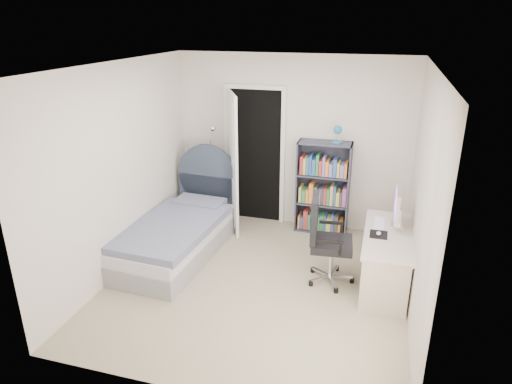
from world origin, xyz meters
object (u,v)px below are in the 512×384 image
(bed, at_px, (180,233))
(floor_lamp, at_px, (213,183))
(bookcase, at_px, (323,191))
(office_chair, at_px, (325,236))
(desk, at_px, (386,256))
(nightstand, at_px, (218,199))

(bed, bearing_deg, floor_lamp, 87.11)
(bookcase, bearing_deg, floor_lamp, -176.66)
(office_chair, bearing_deg, floor_lamp, 145.84)
(floor_lamp, relative_size, bookcase, 0.95)
(floor_lamp, distance_m, desk, 2.84)
(nightstand, relative_size, office_chair, 0.53)
(bed, xyz_separation_m, office_chair, (1.93, -0.18, 0.30))
(desk, bearing_deg, bookcase, 126.48)
(floor_lamp, bearing_deg, office_chair, -34.16)
(floor_lamp, height_order, office_chair, floor_lamp)
(nightstand, xyz_separation_m, desk, (2.49, -1.13, -0.01))
(bed, height_order, office_chair, bed)
(nightstand, relative_size, floor_lamp, 0.37)
(bed, bearing_deg, bookcase, 34.88)
(bed, xyz_separation_m, bookcase, (1.71, 1.19, 0.33))
(floor_lamp, bearing_deg, bookcase, 3.34)
(desk, bearing_deg, bed, 178.75)
(desk, bearing_deg, office_chair, -170.45)
(bookcase, bearing_deg, office_chair, -80.90)
(bookcase, bearing_deg, bed, -145.12)
(nightstand, height_order, office_chair, office_chair)
(floor_lamp, bearing_deg, nightstand, -15.78)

